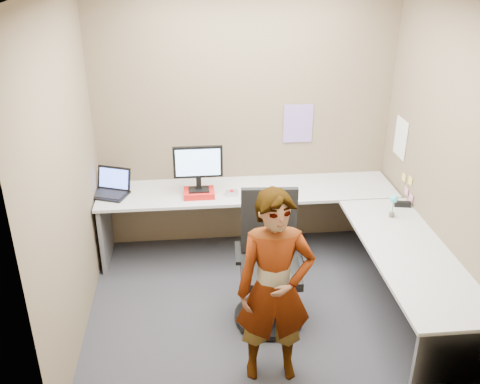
{
  "coord_description": "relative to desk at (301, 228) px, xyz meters",
  "views": [
    {
      "loc": [
        -0.54,
        -3.84,
        3.0
      ],
      "look_at": [
        -0.14,
        0.25,
        1.05
      ],
      "focal_mm": 40.0,
      "sensor_mm": 36.0,
      "label": 1
    }
  ],
  "objects": [
    {
      "name": "calendar_white",
      "position": [
        1.05,
        0.51,
        0.66
      ],
      "size": [
        0.01,
        0.28,
        0.38
      ],
      "primitive_type": "cube",
      "color": "white",
      "rests_on": "wall_right"
    },
    {
      "name": "ground",
      "position": [
        -0.44,
        -0.39,
        -0.59
      ],
      "size": [
        3.0,
        3.0,
        0.0
      ],
      "primitive_type": "plane",
      "color": "#27272C",
      "rests_on": "ground"
    },
    {
      "name": "desk",
      "position": [
        0.0,
        0.0,
        0.0
      ],
      "size": [
        2.98,
        2.58,
        0.73
      ],
      "color": "#A9A9A9",
      "rests_on": "ground"
    },
    {
      "name": "wall_left",
      "position": [
        -1.94,
        -0.39,
        0.76
      ],
      "size": [
        0.0,
        2.7,
        2.7
      ],
      "primitive_type": "plane",
      "rotation": [
        1.57,
        0.0,
        1.57
      ],
      "color": "brown",
      "rests_on": "ground"
    },
    {
      "name": "paper_ream",
      "position": [
        -0.92,
        0.49,
        0.17
      ],
      "size": [
        0.3,
        0.22,
        0.06
      ],
      "primitive_type": "cube",
      "rotation": [
        0.0,
        0.0,
        0.01
      ],
      "color": "red",
      "rests_on": "desk"
    },
    {
      "name": "wall_right",
      "position": [
        1.06,
        -0.39,
        0.76
      ],
      "size": [
        0.0,
        2.7,
        2.7
      ],
      "primitive_type": "plane",
      "rotation": [
        1.57,
        0.0,
        -1.57
      ],
      "color": "brown",
      "rests_on": "ground"
    },
    {
      "name": "origami",
      "position": [
        -0.91,
        0.52,
        0.17
      ],
      "size": [
        0.1,
        0.1,
        0.06
      ],
      "primitive_type": "cone",
      "color": "white",
      "rests_on": "desk"
    },
    {
      "name": "laptop",
      "position": [
        -1.78,
        0.62,
        0.21
      ],
      "size": [
        0.43,
        0.4,
        0.25
      ],
      "rotation": [
        0.0,
        0.0,
        -0.37
      ],
      "color": "black",
      "rests_on": "desk"
    },
    {
      "name": "sticky_note_a",
      "position": [
        1.05,
        0.16,
        0.36
      ],
      "size": [
        0.01,
        0.07,
        0.07
      ],
      "primitive_type": "cube",
      "color": "#F2E059",
      "rests_on": "wall_right"
    },
    {
      "name": "person",
      "position": [
        -0.43,
        -1.14,
        0.17
      ],
      "size": [
        0.56,
        0.38,
        1.52
      ],
      "primitive_type": "imported",
      "rotation": [
        0.0,
        0.0,
        -0.03
      ],
      "color": "#999399",
      "rests_on": "ground"
    },
    {
      "name": "wall_back",
      "position": [
        -0.44,
        0.91,
        0.76
      ],
      "size": [
        3.0,
        0.0,
        3.0
      ],
      "primitive_type": "plane",
      "rotation": [
        1.57,
        0.0,
        0.0
      ],
      "color": "brown",
      "rests_on": "ground"
    },
    {
      "name": "stapler",
      "position": [
        0.97,
        0.07,
        0.17
      ],
      "size": [
        0.15,
        0.07,
        0.05
      ],
      "primitive_type": "cube",
      "rotation": [
        0.0,
        0.0,
        -0.19
      ],
      "color": "black",
      "rests_on": "desk"
    },
    {
      "name": "calendar_purple",
      "position": [
        0.11,
        0.9,
        0.71
      ],
      "size": [
        0.3,
        0.01,
        0.4
      ],
      "primitive_type": "cube",
      "color": "#846BB7",
      "rests_on": "wall_back"
    },
    {
      "name": "flower",
      "position": [
        0.8,
        -0.12,
        0.28
      ],
      "size": [
        0.07,
        0.07,
        0.22
      ],
      "color": "brown",
      "rests_on": "desk"
    },
    {
      "name": "office_chair",
      "position": [
        -0.36,
        -0.47,
        -0.13
      ],
      "size": [
        0.6,
        0.6,
        1.13
      ],
      "rotation": [
        0.0,
        0.0,
        -0.07
      ],
      "color": "black",
      "rests_on": "ground"
    },
    {
      "name": "sticky_note_d",
      "position": [
        1.05,
        0.31,
        0.33
      ],
      "size": [
        0.01,
        0.07,
        0.07
      ],
      "primitive_type": "cube",
      "color": "#F2E059",
      "rests_on": "wall_right"
    },
    {
      "name": "trackball_mouse",
      "position": [
        -0.6,
        0.47,
        0.17
      ],
      "size": [
        0.12,
        0.08,
        0.07
      ],
      "color": "#B7B7BC",
      "rests_on": "desk"
    },
    {
      "name": "monitor",
      "position": [
        -0.92,
        0.5,
        0.46
      ],
      "size": [
        0.47,
        0.14,
        0.45
      ],
      "rotation": [
        0.0,
        0.0,
        0.01
      ],
      "color": "black",
      "rests_on": "paper_ream"
    },
    {
      "name": "sticky_note_c",
      "position": [
        1.05,
        0.09,
        0.21
      ],
      "size": [
        0.01,
        0.07,
        0.07
      ],
      "primitive_type": "cube",
      "color": "pink",
      "rests_on": "wall_right"
    },
    {
      "name": "sticky_note_b",
      "position": [
        1.05,
        0.21,
        0.23
      ],
      "size": [
        0.01,
        0.07,
        0.07
      ],
      "primitive_type": "cube",
      "color": "pink",
      "rests_on": "wall_right"
    }
  ]
}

